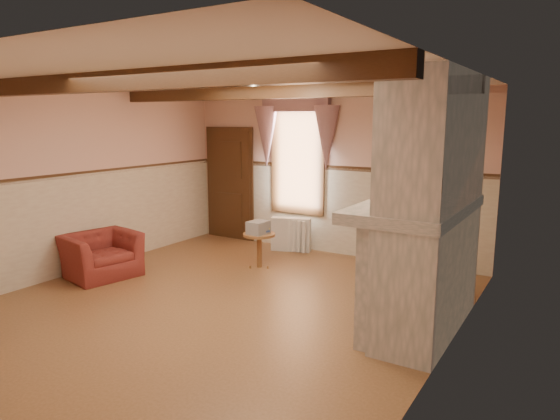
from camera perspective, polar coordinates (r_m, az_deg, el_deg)
The scene contains 25 objects.
floor at distance 6.53m, azimuth -6.55°, elevation -10.57°, with size 5.50×6.00×0.01m, color brown.
ceiling at distance 6.12m, azimuth -7.11°, elevation 14.75°, with size 5.50×6.00×0.01m, color silver.
wall_back at distance 8.70m, azimuth 5.58°, elevation 4.22°, with size 5.50×0.02×2.80m, color #D9A796.
wall_left at distance 8.16m, azimuth -22.16°, elevation 3.09°, with size 0.02×6.00×2.80m, color #D9A796.
wall_right at distance 4.97m, azimuth 18.89°, elevation -0.91°, with size 0.02×6.00×2.80m, color #D9A796.
wainscot at distance 6.30m, azimuth -6.69°, elevation -4.18°, with size 5.50×6.00×1.50m, color beige, non-canonical shape.
chair_rail at distance 6.15m, azimuth -6.84°, elevation 2.60°, with size 5.50×6.00×0.08m, color black, non-canonical shape.
firebox at distance 5.96m, azimuth 12.58°, elevation -8.20°, with size 0.20×0.95×0.90m, color black.
armchair at distance 7.93m, azimuth -19.79°, elevation -4.86°, with size 1.00×0.87×0.65m, color maroon.
side_table at distance 7.93m, azimuth -2.38°, elevation -4.62°, with size 0.51×0.51×0.55m, color brown.
book_stack at distance 7.82m, azimuth -2.50°, elevation -2.00°, with size 0.26×0.32×0.20m, color #B7AD8C.
radiator at distance 8.89m, azimuth 1.27°, elevation -2.80°, with size 0.70×0.18×0.60m, color silver.
bowl at distance 5.65m, azimuth 15.31°, elevation 1.19°, with size 0.31×0.31×0.08m, color brown.
mantel_clock at distance 6.34m, azimuth 17.22°, elevation 2.61°, with size 0.14×0.24×0.20m, color #30200D.
oil_lamp at distance 6.03m, azimuth 16.48°, elevation 2.67°, with size 0.11×0.11×0.28m, color #C28336.
candle_red at distance 5.07m, azimuth 13.36°, elevation 0.73°, with size 0.06×0.06×0.16m, color maroon.
jar_yellow at distance 5.20m, azimuth 13.83°, elevation 0.73°, with size 0.06×0.06×0.12m, color gold.
fireplace at distance 5.62m, azimuth 17.05°, elevation 0.44°, with size 0.85×2.00×2.80m, color gray.
mantel at distance 5.67m, azimuth 15.27°, elevation 0.21°, with size 1.05×2.05×0.12m, color gray.
overmantel_mirror at distance 5.65m, azimuth 13.76°, elevation 6.48°, with size 0.06×1.44×1.04m, color silver.
door at distance 9.79m, azimuth -5.72°, elevation 2.83°, with size 1.10×0.10×2.10m, color black.
window at distance 8.93m, azimuth 2.05°, elevation 6.03°, with size 1.06×0.08×2.02m, color white.
window_drapes at distance 8.82m, azimuth 1.78°, elevation 9.88°, with size 1.30×0.14×1.40m, color gray.
ceiling_beam_front at distance 5.23m, azimuth -15.59°, elevation 14.13°, with size 5.50×0.18×0.20m, color black.
ceiling_beam_back at distance 7.09m, azimuth -0.84°, elevation 13.41°, with size 5.50×0.18×0.20m, color black.
Camera 1 is at (3.80, -4.77, 2.32)m, focal length 32.00 mm.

